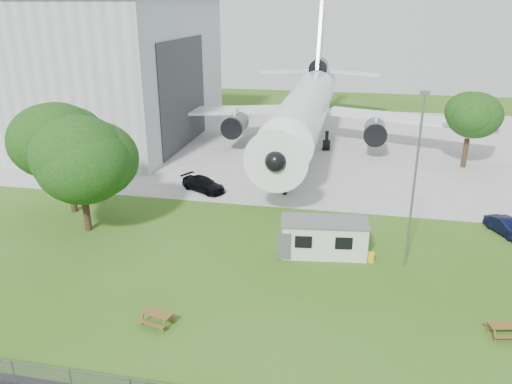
% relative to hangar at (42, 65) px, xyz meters
% --- Properties ---
extents(ground, '(160.00, 160.00, 0.00)m').
position_rel_hangar_xyz_m(ground, '(37.97, -36.00, -9.41)').
color(ground, '#497226').
extents(concrete_apron, '(120.00, 46.00, 0.03)m').
position_rel_hangar_xyz_m(concrete_apron, '(37.97, 2.00, -9.39)').
color(concrete_apron, '#B7B7B2').
rests_on(concrete_apron, ground).
extents(hangar, '(43.00, 31.00, 18.55)m').
position_rel_hangar_xyz_m(hangar, '(0.00, 0.00, 0.00)').
color(hangar, '#B2B7BC').
rests_on(hangar, ground).
extents(airliner, '(46.36, 47.73, 17.69)m').
position_rel_hangar_xyz_m(airliner, '(35.97, -0.14, -4.14)').
color(airliner, white).
rests_on(airliner, ground).
extents(site_cabin, '(6.89, 3.42, 2.62)m').
position_rel_hangar_xyz_m(site_cabin, '(40.47, -29.13, -8.09)').
color(site_cabin, beige).
rests_on(site_cabin, ground).
extents(picnic_west, '(2.12, 1.91, 0.76)m').
position_rel_hangar_xyz_m(picnic_west, '(31.85, -39.68, -9.41)').
color(picnic_west, brown).
rests_on(picnic_west, ground).
extents(picnic_east, '(2.09, 1.86, 0.76)m').
position_rel_hangar_xyz_m(picnic_east, '(50.93, -36.96, -9.41)').
color(picnic_east, brown).
rests_on(picnic_east, ground).
extents(lamp_mast, '(0.16, 0.16, 12.00)m').
position_rel_hangar_xyz_m(lamp_mast, '(46.17, -29.80, -3.41)').
color(lamp_mast, slate).
rests_on(lamp_mast, ground).
extents(tree_west_big, '(7.63, 7.63, 10.65)m').
position_rel_hangar_xyz_m(tree_west_big, '(18.39, -25.45, -2.59)').
color(tree_west_big, '#382619').
rests_on(tree_west_big, ground).
extents(tree_west_small, '(7.22, 7.22, 9.60)m').
position_rel_hangar_xyz_m(tree_west_small, '(21.58, -28.80, -3.43)').
color(tree_west_small, '#382619').
rests_on(tree_west_small, ground).
extents(tree_far_apron, '(6.16, 6.16, 8.70)m').
position_rel_hangar_xyz_m(tree_far_apron, '(54.29, -5.21, -3.81)').
color(tree_far_apron, '#382619').
rests_on(tree_far_apron, ground).
extents(car_ne_sedan, '(2.89, 4.07, 1.27)m').
position_rel_hangar_xyz_m(car_ne_sedan, '(54.36, -23.01, -8.77)').
color(car_ne_sedan, black).
rests_on(car_ne_sedan, ground).
extents(car_apron_van, '(5.11, 3.95, 1.38)m').
position_rel_hangar_xyz_m(car_apron_van, '(28.03, -18.31, -8.72)').
color(car_apron_van, black).
rests_on(car_apron_van, ground).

